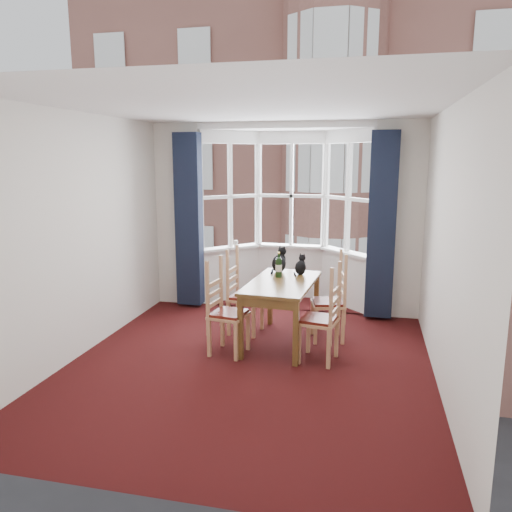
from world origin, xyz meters
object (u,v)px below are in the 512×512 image
(dining_table, at_px, (282,289))
(cat_left, at_px, (279,262))
(cat_right, at_px, (301,266))
(chair_left_near, at_px, (222,314))
(candle_tall, at_px, (236,244))
(wine_bottle, at_px, (279,266))
(chair_left_far, at_px, (239,297))
(chair_right_near, at_px, (327,322))
(chair_right_far, at_px, (335,303))

(dining_table, xyz_separation_m, cat_left, (-0.12, 0.50, 0.24))
(cat_right, bearing_deg, chair_left_near, -132.33)
(chair_left_near, distance_m, cat_left, 1.18)
(chair_left_near, relative_size, candle_tall, 8.60)
(dining_table, bearing_deg, wine_bottle, 110.80)
(dining_table, xyz_separation_m, wine_bottle, (-0.08, 0.21, 0.24))
(dining_table, distance_m, chair_left_far, 0.71)
(wine_bottle, bearing_deg, candle_tall, 122.22)
(chair_left_near, height_order, chair_right_near, same)
(cat_left, bearing_deg, wine_bottle, -81.27)
(chair_left_far, bearing_deg, chair_right_far, -0.13)
(dining_table, relative_size, chair_left_near, 1.57)
(dining_table, height_order, cat_left, cat_left)
(chair_left_near, relative_size, chair_right_far, 1.00)
(wine_bottle, bearing_deg, dining_table, -69.20)
(chair_left_near, height_order, candle_tall, candle_tall)
(chair_right_near, bearing_deg, chair_right_far, 86.84)
(cat_left, distance_m, candle_tall, 1.58)
(chair_left_near, bearing_deg, chair_right_near, -0.44)
(chair_left_far, bearing_deg, chair_right_near, -31.80)
(chair_left_near, distance_m, cat_right, 1.27)
(chair_right_far, xyz_separation_m, cat_right, (-0.46, 0.15, 0.42))
(chair_left_far, distance_m, wine_bottle, 0.71)
(cat_right, height_order, candle_tall, cat_right)
(cat_left, relative_size, candle_tall, 3.32)
(candle_tall, bearing_deg, chair_left_near, -79.15)
(chair_right_near, bearing_deg, chair_left_far, 148.20)
(dining_table, bearing_deg, chair_right_near, -38.57)
(dining_table, relative_size, chair_right_far, 1.57)
(chair_left_near, relative_size, cat_left, 2.60)
(dining_table, xyz_separation_m, chair_right_far, (0.64, 0.28, -0.22))
(candle_tall, bearing_deg, chair_left_far, -73.39)
(cat_left, height_order, wine_bottle, cat_left)
(chair_right_far, bearing_deg, chair_left_far, 179.87)
(chair_left_far, distance_m, candle_tall, 1.63)
(chair_left_far, relative_size, cat_right, 3.33)
(chair_right_near, height_order, cat_left, cat_left)
(chair_left_near, height_order, cat_left, cat_left)
(chair_right_near, distance_m, wine_bottle, 1.06)
(dining_table, distance_m, cat_right, 0.50)
(cat_left, bearing_deg, chair_right_far, -16.58)
(chair_left_near, distance_m, wine_bottle, 0.99)
(chair_right_far, bearing_deg, dining_table, -156.55)
(dining_table, bearing_deg, chair_left_far, 155.79)
(chair_right_near, distance_m, candle_tall, 2.83)
(chair_left_far, bearing_deg, cat_left, 24.29)
(chair_right_far, height_order, cat_left, cat_left)
(cat_left, bearing_deg, cat_right, -14.90)
(chair_left_far, height_order, wine_bottle, wine_bottle)
(chair_left_near, xyz_separation_m, wine_bottle, (0.56, 0.67, 0.46))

